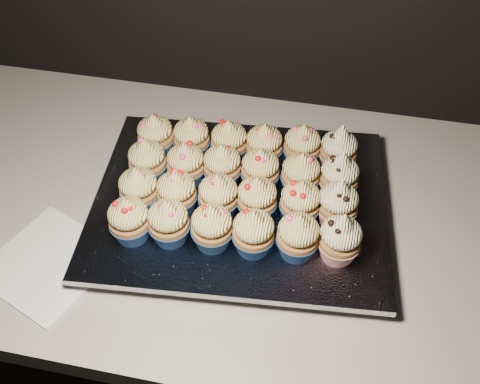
# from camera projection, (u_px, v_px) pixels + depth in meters

# --- Properties ---
(cabinet) EXTENTS (2.40, 0.60, 0.86)m
(cabinet) POSITION_uv_depth(u_px,v_px,m) (159.00, 322.00, 1.28)
(cabinet) COLOR black
(cabinet) RESTS_ON ground
(worktop) EXTENTS (2.44, 0.64, 0.04)m
(worktop) POSITION_uv_depth(u_px,v_px,m) (130.00, 197.00, 0.95)
(worktop) COLOR beige
(worktop) RESTS_ON cabinet
(napkin) EXTENTS (0.21, 0.21, 0.00)m
(napkin) POSITION_uv_depth(u_px,v_px,m) (49.00, 263.00, 0.83)
(napkin) COLOR white
(napkin) RESTS_ON worktop
(baking_tray) EXTENTS (0.47, 0.37, 0.02)m
(baking_tray) POSITION_uv_depth(u_px,v_px,m) (240.00, 208.00, 0.89)
(baking_tray) COLOR black
(baking_tray) RESTS_ON worktop
(foil_lining) EXTENTS (0.50, 0.41, 0.01)m
(foil_lining) POSITION_uv_depth(u_px,v_px,m) (240.00, 201.00, 0.88)
(foil_lining) COLOR silver
(foil_lining) RESTS_ON baking_tray
(cupcake_0) EXTENTS (0.06, 0.06, 0.08)m
(cupcake_0) POSITION_uv_depth(u_px,v_px,m) (129.00, 220.00, 0.79)
(cupcake_0) COLOR navy
(cupcake_0) RESTS_ON foil_lining
(cupcake_1) EXTENTS (0.06, 0.06, 0.08)m
(cupcake_1) POSITION_uv_depth(u_px,v_px,m) (169.00, 222.00, 0.79)
(cupcake_1) COLOR navy
(cupcake_1) RESTS_ON foil_lining
(cupcake_2) EXTENTS (0.06, 0.06, 0.08)m
(cupcake_2) POSITION_uv_depth(u_px,v_px,m) (212.00, 227.00, 0.78)
(cupcake_2) COLOR navy
(cupcake_2) RESTS_ON foil_lining
(cupcake_3) EXTENTS (0.06, 0.06, 0.08)m
(cupcake_3) POSITION_uv_depth(u_px,v_px,m) (253.00, 232.00, 0.78)
(cupcake_3) COLOR navy
(cupcake_3) RESTS_ON foil_lining
(cupcake_4) EXTENTS (0.06, 0.06, 0.08)m
(cupcake_4) POSITION_uv_depth(u_px,v_px,m) (298.00, 236.00, 0.77)
(cupcake_4) COLOR navy
(cupcake_4) RESTS_ON foil_lining
(cupcake_5) EXTENTS (0.06, 0.06, 0.10)m
(cupcake_5) POSITION_uv_depth(u_px,v_px,m) (340.00, 238.00, 0.77)
(cupcake_5) COLOR red
(cupcake_5) RESTS_ON foil_lining
(cupcake_6) EXTENTS (0.06, 0.06, 0.08)m
(cupcake_6) POSITION_uv_depth(u_px,v_px,m) (139.00, 189.00, 0.84)
(cupcake_6) COLOR navy
(cupcake_6) RESTS_ON foil_lining
(cupcake_7) EXTENTS (0.06, 0.06, 0.08)m
(cupcake_7) POSITION_uv_depth(u_px,v_px,m) (177.00, 193.00, 0.83)
(cupcake_7) COLOR navy
(cupcake_7) RESTS_ON foil_lining
(cupcake_8) EXTENTS (0.06, 0.06, 0.08)m
(cupcake_8) POSITION_uv_depth(u_px,v_px,m) (218.00, 196.00, 0.83)
(cupcake_8) COLOR navy
(cupcake_8) RESTS_ON foil_lining
(cupcake_9) EXTENTS (0.06, 0.06, 0.08)m
(cupcake_9) POSITION_uv_depth(u_px,v_px,m) (257.00, 199.00, 0.82)
(cupcake_9) COLOR navy
(cupcake_9) RESTS_ON foil_lining
(cupcake_10) EXTENTS (0.06, 0.06, 0.08)m
(cupcake_10) POSITION_uv_depth(u_px,v_px,m) (300.00, 203.00, 0.82)
(cupcake_10) COLOR navy
(cupcake_10) RESTS_ON foil_lining
(cupcake_11) EXTENTS (0.06, 0.06, 0.10)m
(cupcake_11) POSITION_uv_depth(u_px,v_px,m) (338.00, 203.00, 0.81)
(cupcake_11) COLOR red
(cupcake_11) RESTS_ON foil_lining
(cupcake_12) EXTENTS (0.06, 0.06, 0.08)m
(cupcake_12) POSITION_uv_depth(u_px,v_px,m) (147.00, 161.00, 0.88)
(cupcake_12) COLOR navy
(cupcake_12) RESTS_ON foil_lining
(cupcake_13) EXTENTS (0.06, 0.06, 0.08)m
(cupcake_13) POSITION_uv_depth(u_px,v_px,m) (186.00, 164.00, 0.87)
(cupcake_13) COLOR navy
(cupcake_13) RESTS_ON foil_lining
(cupcake_14) EXTENTS (0.06, 0.06, 0.08)m
(cupcake_14) POSITION_uv_depth(u_px,v_px,m) (222.00, 166.00, 0.87)
(cupcake_14) COLOR navy
(cupcake_14) RESTS_ON foil_lining
(cupcake_15) EXTENTS (0.06, 0.06, 0.08)m
(cupcake_15) POSITION_uv_depth(u_px,v_px,m) (260.00, 170.00, 0.86)
(cupcake_15) COLOR navy
(cupcake_15) RESTS_ON foil_lining
(cupcake_16) EXTENTS (0.06, 0.06, 0.08)m
(cupcake_16) POSITION_uv_depth(u_px,v_px,m) (301.00, 175.00, 0.86)
(cupcake_16) COLOR navy
(cupcake_16) RESTS_ON foil_lining
(cupcake_17) EXTENTS (0.06, 0.06, 0.10)m
(cupcake_17) POSITION_uv_depth(u_px,v_px,m) (339.00, 176.00, 0.85)
(cupcake_17) COLOR red
(cupcake_17) RESTS_ON foil_lining
(cupcake_18) EXTENTS (0.06, 0.06, 0.08)m
(cupcake_18) POSITION_uv_depth(u_px,v_px,m) (156.00, 136.00, 0.92)
(cupcake_18) COLOR navy
(cupcake_18) RESTS_ON foil_lining
(cupcake_19) EXTENTS (0.06, 0.06, 0.08)m
(cupcake_19) POSITION_uv_depth(u_px,v_px,m) (191.00, 138.00, 0.92)
(cupcake_19) COLOR navy
(cupcake_19) RESTS_ON foil_lining
(cupcake_20) EXTENTS (0.06, 0.06, 0.08)m
(cupcake_20) POSITION_uv_depth(u_px,v_px,m) (229.00, 142.00, 0.91)
(cupcake_20) COLOR navy
(cupcake_20) RESTS_ON foil_lining
(cupcake_21) EXTENTS (0.06, 0.06, 0.08)m
(cupcake_21) POSITION_uv_depth(u_px,v_px,m) (264.00, 145.00, 0.90)
(cupcake_21) COLOR navy
(cupcake_21) RESTS_ON foil_lining
(cupcake_22) EXTENTS (0.06, 0.06, 0.08)m
(cupcake_22) POSITION_uv_depth(u_px,v_px,m) (302.00, 146.00, 0.90)
(cupcake_22) COLOR navy
(cupcake_22) RESTS_ON foil_lining
(cupcake_23) EXTENTS (0.06, 0.06, 0.10)m
(cupcake_23) POSITION_uv_depth(u_px,v_px,m) (339.00, 150.00, 0.89)
(cupcake_23) COLOR red
(cupcake_23) RESTS_ON foil_lining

